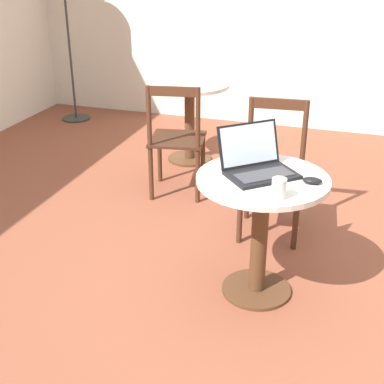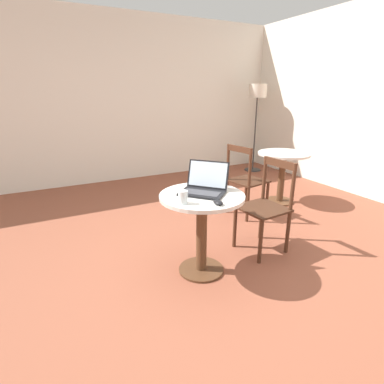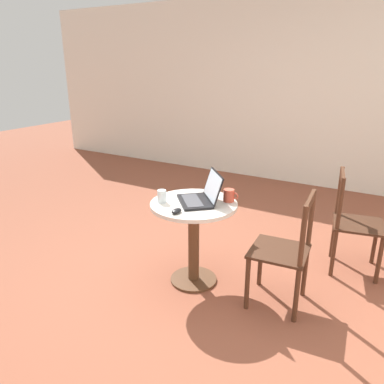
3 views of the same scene
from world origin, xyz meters
name	(u,v)px [view 3 (image 3 of 3)]	position (x,y,z in m)	size (l,w,h in m)	color
ground_plane	(179,278)	(0.00, 0.00, 0.00)	(16.00, 16.00, 0.00)	brown
wall_back	(297,92)	(0.00, 3.23, 1.35)	(9.40, 0.06, 2.70)	silver
cafe_table_near	(194,224)	(0.12, 0.04, 0.52)	(0.69, 0.69, 0.71)	#51331E
chair_near_right	(285,252)	(0.86, 0.11, 0.44)	(0.44, 0.44, 0.89)	#472819
chair_mid_left	(353,223)	(1.21, 0.91, 0.44)	(0.48, 0.48, 0.89)	#472819
laptop	(201,196)	(0.16, 0.08, 0.76)	(0.46, 0.46, 0.24)	black
mouse	(177,211)	(0.12, -0.21, 0.72)	(0.06, 0.10, 0.03)	black
mug	(229,195)	(0.35, 0.21, 0.76)	(0.13, 0.09, 0.10)	#C64C38
drinking_glass	(162,196)	(-0.11, -0.08, 0.76)	(0.07, 0.07, 0.10)	silver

